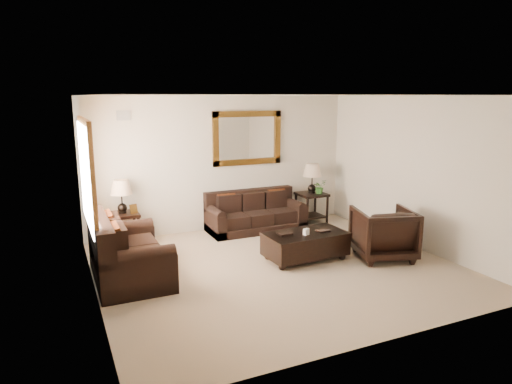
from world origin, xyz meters
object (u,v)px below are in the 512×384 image
end_table_right (312,184)px  armchair (383,231)px  coffee_table (305,243)px  end_table_left (122,203)px  sofa (255,216)px  loveseat (125,256)px

end_table_right → armchair: size_ratio=1.35×
coffee_table → end_table_left: bearing=139.9°
end_table_right → armchair: 2.51m
sofa → loveseat: (-2.82, -1.57, 0.07)m
end_table_left → coffee_table: bearing=-37.4°
loveseat → armchair: bearing=-101.9°
loveseat → armchair: loveseat is taller
loveseat → coffee_table: loveseat is taller
end_table_left → end_table_right: end_table_right is taller
sofa → end_table_left: end_table_left is taller
armchair → loveseat: bearing=5.4°
end_table_left → coffee_table: 3.38m
sofa → coffee_table: 1.96m
loveseat → end_table_right: bearing=-68.9°
coffee_table → armchair: size_ratio=1.48×
end_table_left → armchair: end_table_left is taller
end_table_right → sofa: bearing=-177.7°
loveseat → end_table_left: end_table_left is taller
sofa → armchair: size_ratio=2.05×
loveseat → end_table_right: 4.53m
sofa → coffee_table: size_ratio=1.39×
armchair → end_table_right: bearing=-75.1°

